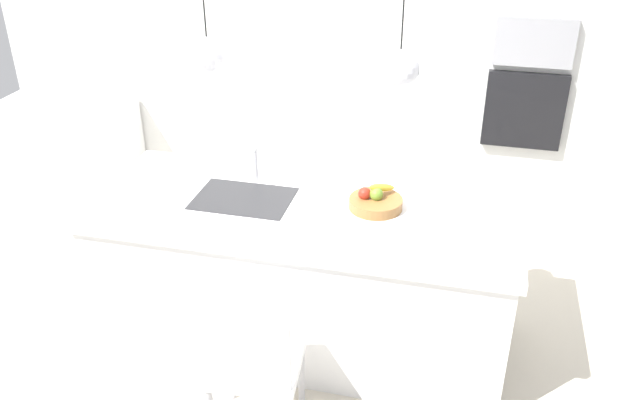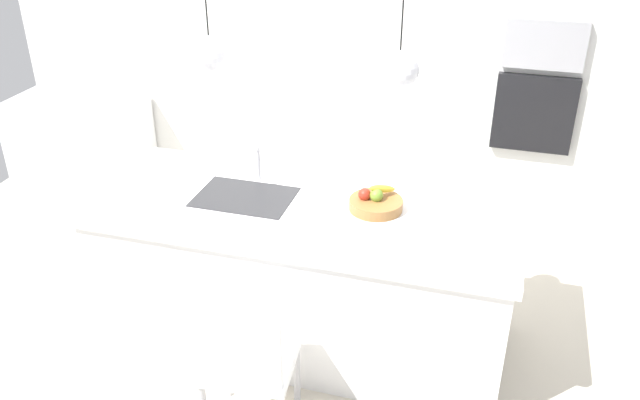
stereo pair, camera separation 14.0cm
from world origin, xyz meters
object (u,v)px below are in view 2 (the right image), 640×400
Objects in this scene: microwave at (545,44)px; chair_near at (246,360)px; oven at (534,113)px; fruit_bowl at (376,202)px.

microwave reaches higher than chair_near.
fruit_bowl is at bearing -118.98° from oven.
oven is 2.79m from chair_near.
oven reaches higher than chair_near.
microwave reaches higher than fruit_bowl.
fruit_bowl reaches higher than chair_near.
oven is (0.00, 0.00, -0.50)m from microwave.
microwave is at bearing 62.61° from chair_near.
microwave is at bearing 61.02° from fruit_bowl.
microwave reaches higher than oven.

